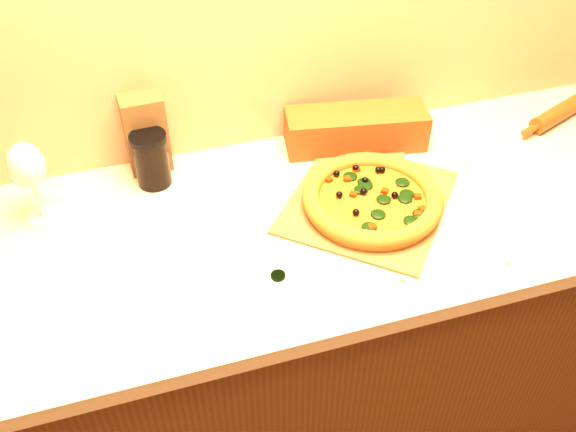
% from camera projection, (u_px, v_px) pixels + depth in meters
% --- Properties ---
extents(cabinet, '(2.80, 0.65, 0.86)m').
position_uv_depth(cabinet, '(307.00, 341.00, 1.79)').
color(cabinet, '#48280F').
rests_on(cabinet, ground).
extents(countertop, '(2.84, 0.68, 0.04)m').
position_uv_depth(countertop, '(311.00, 222.00, 1.49)').
color(countertop, beige).
rests_on(countertop, cabinet).
extents(pizza_peel, '(0.51, 0.52, 0.01)m').
position_uv_depth(pizza_peel, '(370.00, 198.00, 1.52)').
color(pizza_peel, brown).
rests_on(pizza_peel, countertop).
extents(pizza, '(0.32, 0.32, 0.05)m').
position_uv_depth(pizza, '(372.00, 199.00, 1.47)').
color(pizza, '#B0822C').
rests_on(pizza, pizza_peel).
extents(bottle_cap, '(0.04, 0.04, 0.01)m').
position_uv_depth(bottle_cap, '(278.00, 276.00, 1.33)').
color(bottle_cap, black).
rests_on(bottle_cap, countertop).
extents(rolling_pin, '(0.32, 0.14, 0.05)m').
position_uv_depth(rolling_pin, '(561.00, 112.00, 1.76)').
color(rolling_pin, '#59320F').
rests_on(rolling_pin, countertop).
extents(bread_bag, '(0.37, 0.18, 0.10)m').
position_uv_depth(bread_bag, '(356.00, 129.00, 1.65)').
color(bread_bag, brown).
rests_on(bread_bag, countertop).
extents(wine_glass, '(0.08, 0.08, 0.20)m').
position_uv_depth(wine_glass, '(27.00, 167.00, 1.38)').
color(wine_glass, silver).
rests_on(wine_glass, countertop).
extents(paper_bag, '(0.10, 0.08, 0.20)m').
position_uv_depth(paper_bag, '(146.00, 132.00, 1.55)').
color(paper_bag, brown).
rests_on(paper_bag, countertop).
extents(dark_jar, '(0.09, 0.09, 0.14)m').
position_uv_depth(dark_jar, '(151.00, 159.00, 1.52)').
color(dark_jar, black).
rests_on(dark_jar, countertop).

